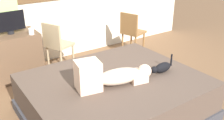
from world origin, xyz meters
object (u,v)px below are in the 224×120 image
object	(u,v)px
tv_monitor	(9,22)
cup	(31,31)
desk	(11,56)
chair_by_desk	(57,43)
bed	(115,97)
person_lying	(112,76)
chair_spare	(132,31)
cat	(162,68)

from	to	relation	value
tv_monitor	cup	size ratio (longest dim) A/B	4.96
desk	chair_by_desk	size ratio (longest dim) A/B	1.05
bed	cup	xyz separation A→B (m)	(-0.45, 1.60, 0.53)
desk	tv_monitor	world-z (taller)	tv_monitor
person_lying	chair_by_desk	xyz separation A→B (m)	(0.06, 1.71, -0.12)
tv_monitor	chair_spare	world-z (taller)	tv_monitor
bed	tv_monitor	bearing A→B (deg)	111.47
chair_spare	tv_monitor	bearing A→B (deg)	170.52
bed	desk	world-z (taller)	desk
desk	cup	world-z (taller)	cup
desk	tv_monitor	size ratio (longest dim) A/B	1.87
cup	chair_spare	distance (m)	1.91
person_lying	cup	xyz separation A→B (m)	(-0.34, 1.69, 0.16)
cup	bed	bearing A→B (deg)	-74.11
cat	chair_by_desk	distance (m)	1.93
bed	chair_spare	world-z (taller)	chair_spare
desk	cup	xyz separation A→B (m)	(0.32, -0.21, 0.42)
cup	chair_by_desk	world-z (taller)	chair_by_desk
chair_by_desk	bed	bearing A→B (deg)	-88.07
person_lying	bed	bearing A→B (deg)	41.11
cat	chair_by_desk	size ratio (longest dim) A/B	0.42
desk	chair_spare	xyz separation A→B (m)	(2.20, -0.36, 0.14)
cat	person_lying	bearing A→B (deg)	171.39
bed	chair_by_desk	size ratio (longest dim) A/B	2.44
cat	tv_monitor	xyz separation A→B (m)	(-1.30, 2.01, 0.34)
bed	person_lying	bearing A→B (deg)	-138.89
desk	cat	bearing A→B (deg)	-55.96
chair_by_desk	tv_monitor	bearing A→B (deg)	163.33
desk	chair_by_desk	distance (m)	0.76
cup	tv_monitor	bearing A→B (deg)	140.67
cat	tv_monitor	world-z (taller)	tv_monitor
bed	chair_spare	distance (m)	2.05
desk	chair_spare	bearing A→B (deg)	-9.22
bed	tv_monitor	xyz separation A→B (m)	(-0.71, 1.81, 0.67)
chair_spare	person_lying	bearing A→B (deg)	-134.88
bed	tv_monitor	distance (m)	2.05
desk	chair_by_desk	world-z (taller)	chair_by_desk
cup	chair_spare	world-z (taller)	chair_spare
chair_spare	cat	bearing A→B (deg)	-116.99
desk	chair_by_desk	bearing A→B (deg)	-15.31
person_lying	desk	size ratio (longest dim) A/B	1.05
tv_monitor	chair_by_desk	xyz separation A→B (m)	(0.66, -0.20, -0.41)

